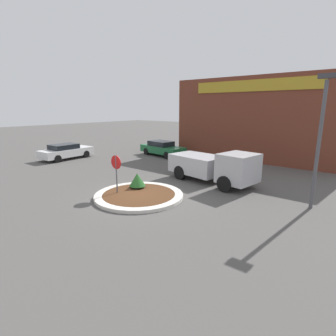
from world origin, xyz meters
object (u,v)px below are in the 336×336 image
(stop_sign, at_px, (116,168))
(parked_sedan_green, at_px, (162,148))
(utility_truck, at_px, (213,166))
(parked_sedan_white, at_px, (66,151))
(light_pole, at_px, (320,132))

(stop_sign, xyz_separation_m, parked_sedan_green, (-5.68, 10.50, -0.79))
(parked_sedan_green, bearing_deg, utility_truck, -23.09)
(parked_sedan_white, xyz_separation_m, light_pole, (19.77, 0.59, 2.81))
(utility_truck, distance_m, light_pole, 6.22)
(parked_sedan_green, distance_m, light_pole, 15.53)
(utility_truck, height_order, parked_sedan_green, utility_truck)
(utility_truck, bearing_deg, stop_sign, -107.53)
(stop_sign, relative_size, parked_sedan_green, 0.44)
(parked_sedan_white, distance_m, light_pole, 19.98)
(utility_truck, relative_size, light_pole, 0.99)
(parked_sedan_green, height_order, light_pole, light_pole)
(stop_sign, distance_m, parked_sedan_white, 12.08)
(parked_sedan_green, bearing_deg, light_pole, -14.84)
(stop_sign, height_order, parked_sedan_white, stop_sign)
(utility_truck, xyz_separation_m, light_pole, (5.64, -0.90, 2.46))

